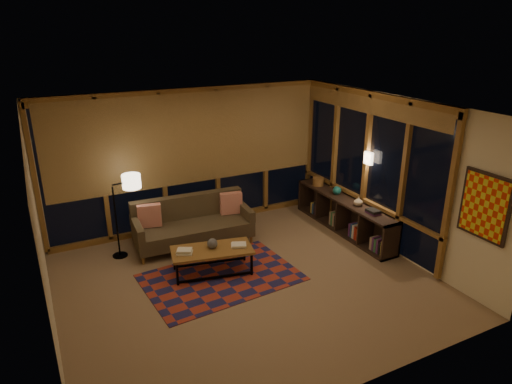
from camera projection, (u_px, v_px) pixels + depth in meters
name	position (u px, v px, depth m)	size (l,w,h in m)	color
floor	(247.00, 282.00, 7.10)	(5.50, 5.00, 0.01)	#9C805F
ceiling	(246.00, 109.00, 6.16)	(5.50, 5.00, 0.01)	white
walls	(246.00, 202.00, 6.63)	(5.51, 5.01, 2.70)	beige
window_wall_back	(191.00, 160.00, 8.66)	(5.30, 0.16, 2.60)	olive
window_wall_right	(365.00, 166.00, 8.27)	(0.16, 3.70, 2.60)	olive
wall_art	(485.00, 206.00, 6.20)	(0.06, 0.74, 0.94)	red
wall_sconce	(369.00, 158.00, 8.05)	(0.12, 0.18, 0.22)	#F9E0B8
sofa	(193.00, 223.00, 8.16)	(2.07, 0.84, 0.85)	brown
pillow_left	(149.00, 216.00, 7.95)	(0.41, 0.14, 0.41)	red
pillow_right	(231.00, 204.00, 8.50)	(0.40, 0.13, 0.40)	red
area_rug	(221.00, 277.00, 7.23)	(2.35, 1.57, 0.01)	#A23423
coffee_table	(212.00, 261.00, 7.30)	(1.28, 0.59, 0.43)	olive
book_stack_a	(184.00, 251.00, 7.09)	(0.25, 0.20, 0.07)	#EBE3C6
book_stack_b	(239.00, 245.00, 7.30)	(0.24, 0.19, 0.05)	#EBE3C6
ceramic_pot	(212.00, 243.00, 7.24)	(0.17, 0.17, 0.17)	#262629
floor_lamp	(116.00, 218.00, 7.66)	(0.48, 0.31, 1.43)	black
bookshelf	(344.00, 215.00, 8.76)	(0.40, 2.64, 0.66)	#36251F
basket	(318.00, 181.00, 9.34)	(0.22, 0.22, 0.17)	brown
teal_bowl	(337.00, 191.00, 8.84)	(0.17, 0.17, 0.17)	#186968
vase	(358.00, 201.00, 8.29)	(0.16, 0.16, 0.17)	#C4B18E
shelf_book_stack	(373.00, 212.00, 7.97)	(0.17, 0.24, 0.07)	#EBE3C6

